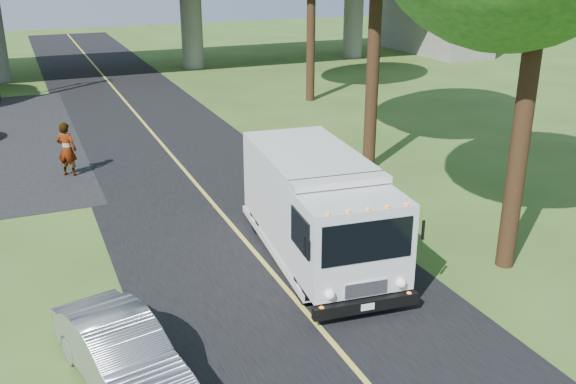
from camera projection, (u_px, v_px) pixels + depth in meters
ground at (324, 333)px, 13.12m from camera, size 120.00×120.00×0.00m
road at (194, 182)px, 21.72m from camera, size 7.00×90.00×0.02m
lane_line at (194, 181)px, 21.71m from camera, size 0.12×90.00×0.01m
overpass at (94, 0)px, 39.06m from camera, size 54.00×10.00×7.30m
step_van at (317, 206)px, 15.82m from camera, size 2.94×6.53×2.66m
silver_sedan at (122, 353)px, 11.42m from camera, size 2.15×3.96×1.24m
pedestrian at (67, 149)px, 22.00m from camera, size 0.83×0.76×1.90m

